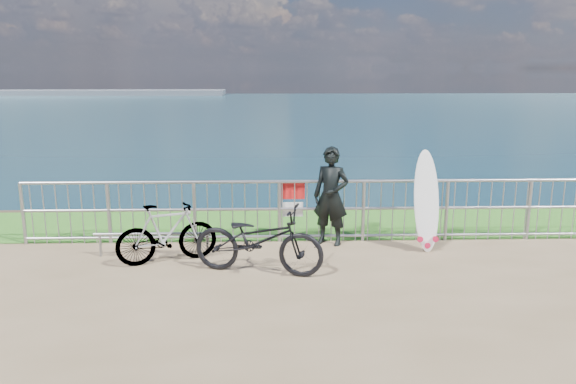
{
  "coord_description": "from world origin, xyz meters",
  "views": [
    {
      "loc": [
        -0.64,
        -8.05,
        3.05
      ],
      "look_at": [
        -0.36,
        1.2,
        1.0
      ],
      "focal_mm": 35.0,
      "sensor_mm": 36.0,
      "label": 1
    }
  ],
  "objects_px": {
    "bicycle_near": "(258,240)",
    "bicycle_far": "(167,233)",
    "surfer": "(331,196)",
    "surfboard": "(426,205)"
  },
  "relations": [
    {
      "from": "surfer",
      "to": "bicycle_far",
      "type": "relative_size",
      "value": 1.08
    },
    {
      "from": "surfboard",
      "to": "bicycle_near",
      "type": "relative_size",
      "value": 0.86
    },
    {
      "from": "bicycle_far",
      "to": "surfboard",
      "type": "bearing_deg",
      "value": -103.66
    },
    {
      "from": "surfer",
      "to": "bicycle_far",
      "type": "bearing_deg",
      "value": -136.83
    },
    {
      "from": "surfer",
      "to": "surfboard",
      "type": "height_order",
      "value": "surfer"
    },
    {
      "from": "bicycle_far",
      "to": "surfer",
      "type": "bearing_deg",
      "value": -92.27
    },
    {
      "from": "surfboard",
      "to": "bicycle_far",
      "type": "distance_m",
      "value": 4.33
    },
    {
      "from": "surfer",
      "to": "bicycle_far",
      "type": "height_order",
      "value": "surfer"
    },
    {
      "from": "bicycle_near",
      "to": "bicycle_far",
      "type": "height_order",
      "value": "bicycle_near"
    },
    {
      "from": "surfer",
      "to": "surfboard",
      "type": "xyz_separation_m",
      "value": [
        1.58,
        -0.38,
        -0.07
      ]
    }
  ]
}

